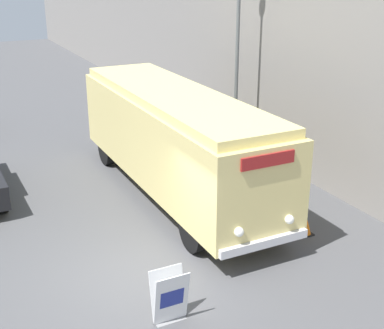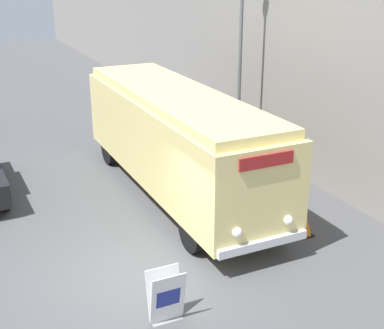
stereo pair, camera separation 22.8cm
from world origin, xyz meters
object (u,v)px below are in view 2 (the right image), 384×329
at_px(vintage_bus, 176,137).
at_px(traffic_cone, 306,226).
at_px(sign_board, 166,297).
at_px(streetlamp, 241,27).

xyz_separation_m(vintage_bus, traffic_cone, (1.87, -3.83, -1.52)).
bearing_deg(sign_board, traffic_cone, 19.98).
distance_m(vintage_bus, sign_board, 6.20).
relative_size(sign_board, traffic_cone, 2.03).
relative_size(vintage_bus, streetlamp, 1.34).
bearing_deg(traffic_cone, streetlamp, 77.55).
relative_size(streetlamp, traffic_cone, 13.36).
distance_m(sign_board, streetlamp, 10.07).
height_order(vintage_bus, sign_board, vintage_bus).
bearing_deg(streetlamp, sign_board, -128.49).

